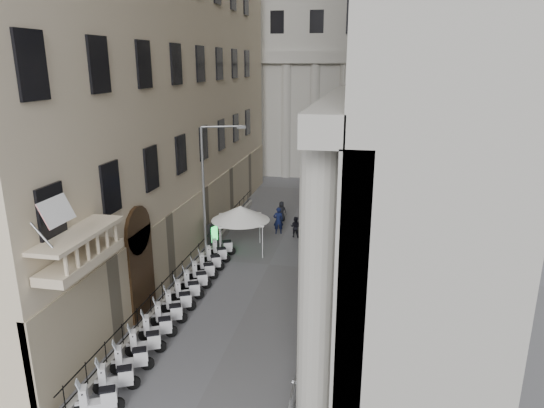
# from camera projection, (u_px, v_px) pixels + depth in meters

# --- Properties ---
(far_building) EXTENTS (22.00, 10.00, 30.00)m
(far_building) POSITION_uv_depth(u_px,v_px,m) (321.00, 35.00, 53.05)
(far_building) COLOR #A5A39C
(far_building) RESTS_ON ground
(iron_fence) EXTENTS (0.30, 28.00, 1.40)m
(iron_fence) POSITION_uv_depth(u_px,v_px,m) (197.00, 267.00, 29.82)
(iron_fence) COLOR black
(iron_fence) RESTS_ON ground
(blue_awning) EXTENTS (1.60, 3.00, 3.00)m
(blue_awning) POSITION_uv_depth(u_px,v_px,m) (342.00, 233.00, 35.78)
(blue_awning) COLOR navy
(blue_awning) RESTS_ON ground
(scooter_1) EXTENTS (1.51, 1.10, 1.50)m
(scooter_1) POSITION_uv_depth(u_px,v_px,m) (118.00, 391.00, 18.52)
(scooter_1) COLOR silver
(scooter_1) RESTS_ON ground
(scooter_2) EXTENTS (1.51, 1.10, 1.50)m
(scooter_2) POSITION_uv_depth(u_px,v_px,m) (133.00, 372.00, 19.70)
(scooter_2) COLOR silver
(scooter_2) RESTS_ON ground
(scooter_3) EXTENTS (1.51, 1.10, 1.50)m
(scooter_3) POSITION_uv_depth(u_px,v_px,m) (147.00, 354.00, 20.88)
(scooter_3) COLOR silver
(scooter_3) RESTS_ON ground
(scooter_4) EXTENTS (1.51, 1.10, 1.50)m
(scooter_4) POSITION_uv_depth(u_px,v_px,m) (159.00, 338.00, 22.06)
(scooter_4) COLOR silver
(scooter_4) RESTS_ON ground
(scooter_5) EXTENTS (1.51, 1.10, 1.50)m
(scooter_5) POSITION_uv_depth(u_px,v_px,m) (170.00, 324.00, 23.25)
(scooter_5) COLOR silver
(scooter_5) RESTS_ON ground
(scooter_6) EXTENTS (1.51, 1.10, 1.50)m
(scooter_6) POSITION_uv_depth(u_px,v_px,m) (179.00, 312.00, 24.43)
(scooter_6) COLOR silver
(scooter_6) RESTS_ON ground
(scooter_7) EXTENTS (1.51, 1.10, 1.50)m
(scooter_7) POSITION_uv_depth(u_px,v_px,m) (188.00, 300.00, 25.61)
(scooter_7) COLOR silver
(scooter_7) RESTS_ON ground
(scooter_8) EXTENTS (1.51, 1.10, 1.50)m
(scooter_8) POSITION_uv_depth(u_px,v_px,m) (196.00, 290.00, 26.79)
(scooter_8) COLOR silver
(scooter_8) RESTS_ON ground
(scooter_9) EXTENTS (1.51, 1.10, 1.50)m
(scooter_9) POSITION_uv_depth(u_px,v_px,m) (204.00, 280.00, 27.97)
(scooter_9) COLOR silver
(scooter_9) RESTS_ON ground
(scooter_10) EXTENTS (1.51, 1.10, 1.50)m
(scooter_10) POSITION_uv_depth(u_px,v_px,m) (211.00, 271.00, 29.15)
(scooter_10) COLOR silver
(scooter_10) RESTS_ON ground
(scooter_11) EXTENTS (1.51, 1.10, 1.50)m
(scooter_11) POSITION_uv_depth(u_px,v_px,m) (217.00, 263.00, 30.33)
(scooter_11) COLOR silver
(scooter_11) RESTS_ON ground
(scooter_12) EXTENTS (1.51, 1.10, 1.50)m
(scooter_12) POSITION_uv_depth(u_px,v_px,m) (223.00, 256.00, 31.51)
(scooter_12) COLOR silver
(scooter_12) RESTS_ON ground
(barrier_1) EXTENTS (0.60, 2.40, 1.10)m
(barrier_1) POSITION_uv_depth(u_px,v_px,m) (295.00, 405.00, 17.81)
(barrier_1) COLOR #B0B2B8
(barrier_1) RESTS_ON ground
(barrier_2) EXTENTS (0.60, 2.40, 1.10)m
(barrier_2) POSITION_uv_depth(u_px,v_px,m) (304.00, 365.00, 20.16)
(barrier_2) COLOR #B0B2B8
(barrier_2) RESTS_ON ground
(barrier_3) EXTENTS (0.60, 2.40, 1.10)m
(barrier_3) POSITION_uv_depth(u_px,v_px,m) (311.00, 333.00, 22.51)
(barrier_3) COLOR #B0B2B8
(barrier_3) RESTS_ON ground
(barrier_4) EXTENTS (0.60, 2.40, 1.10)m
(barrier_4) POSITION_uv_depth(u_px,v_px,m) (317.00, 307.00, 24.87)
(barrier_4) COLOR #B0B2B8
(barrier_4) RESTS_ON ground
(barrier_5) EXTENTS (0.60, 2.40, 1.10)m
(barrier_5) POSITION_uv_depth(u_px,v_px,m) (321.00, 286.00, 27.22)
(barrier_5) COLOR #B0B2B8
(barrier_5) RESTS_ON ground
(barrier_6) EXTENTS (0.60, 2.40, 1.10)m
(barrier_6) POSITION_uv_depth(u_px,v_px,m) (325.00, 268.00, 29.57)
(barrier_6) COLOR #B0B2B8
(barrier_6) RESTS_ON ground
(security_tent) EXTENTS (3.84, 3.84, 3.12)m
(security_tent) POSITION_uv_depth(u_px,v_px,m) (246.00, 215.00, 31.25)
(security_tent) COLOR silver
(security_tent) RESTS_ON ground
(street_lamp) EXTENTS (2.63, 1.12, 8.45)m
(street_lamp) POSITION_uv_depth(u_px,v_px,m) (209.00, 181.00, 29.86)
(street_lamp) COLOR gray
(street_lamp) RESTS_ON ground
(info_kiosk) EXTENTS (0.52, 0.92, 1.86)m
(info_kiosk) POSITION_uv_depth(u_px,v_px,m) (213.00, 236.00, 32.33)
(info_kiosk) COLOR black
(info_kiosk) RESTS_ON ground
(pedestrian_a) EXTENTS (0.83, 0.66, 2.00)m
(pedestrian_a) POSITION_uv_depth(u_px,v_px,m) (278.00, 220.00, 35.37)
(pedestrian_a) COLOR #0D1336
(pedestrian_a) RESTS_ON ground
(pedestrian_b) EXTENTS (0.84, 0.71, 1.53)m
(pedestrian_b) POSITION_uv_depth(u_px,v_px,m) (295.00, 227.00, 34.72)
(pedestrian_b) COLOR black
(pedestrian_b) RESTS_ON ground
(pedestrian_c) EXTENTS (0.79, 0.53, 1.59)m
(pedestrian_c) POSITION_uv_depth(u_px,v_px,m) (282.00, 211.00, 38.25)
(pedestrian_c) COLOR black
(pedestrian_c) RESTS_ON ground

